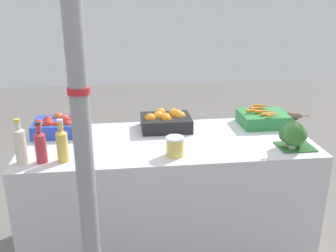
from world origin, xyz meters
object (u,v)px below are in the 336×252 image
Objects in this scene: apple_crate at (60,125)px; broccoli_pile at (294,135)px; sparrow_bird at (296,115)px; pickle_jar at (175,146)px; juice_bottle_ruby at (41,146)px; support_pole at (79,98)px; orange_crate at (166,121)px; juice_bottle_cloudy at (20,145)px; juice_bottle_golden at (62,144)px; carrot_crate at (264,118)px.

apple_crate is 1.56m from broccoli_pile.
sparrow_bird is at bearing 76.95° from broccoli_pile.
pickle_jar is 0.91× the size of sparrow_bird.
juice_bottle_ruby is 2.06× the size of pickle_jar.
support_pole is 10.74× the size of juice_bottle_ruby.
orange_crate is 0.47m from pickle_jar.
juice_bottle_cloudy reaches higher than apple_crate.
juice_bottle_ruby is (-0.29, 0.45, -0.40)m from support_pole.
juice_bottle_cloudy is at bearing 20.67° from sparrow_bird.
juice_bottle_cloudy is at bearing -107.91° from apple_crate.
apple_crate is 1.31× the size of juice_bottle_cloudy.
support_pole is 0.67m from juice_bottle_ruby.
support_pole is at bearing -69.09° from juice_bottle_golden.
juice_bottle_golden is at bearing 179.86° from pickle_jar.
juice_bottle_cloudy is 0.89m from pickle_jar.
broccoli_pile is at bearing 1.12° from pickle_jar.
juice_bottle_cloudy reaches higher than juice_bottle_golden.
juice_bottle_ruby is at bearing 0.00° from juice_bottle_cloudy.
broccoli_pile reaches higher than apple_crate.
juice_bottle_golden reaches higher than juice_bottle_ruby.
apple_crate is 1.43× the size of juice_bottle_ruby.
carrot_crate is 1.68m from juice_bottle_cloudy.
juice_bottle_ruby reaches higher than orange_crate.
sparrow_bird is (1.64, 0.03, 0.10)m from juice_bottle_cloudy.
support_pole is at bearing -117.84° from orange_crate.
juice_bottle_cloudy reaches higher than juice_bottle_ruby.
apple_crate is at bearing -179.88° from carrot_crate.
broccoli_pile is 1.53m from juice_bottle_ruby.
carrot_crate is (0.73, -0.00, -0.01)m from orange_crate.
juice_bottle_cloudy is 1.09× the size of juice_bottle_ruby.
orange_crate reaches higher than carrot_crate.
juice_bottle_cloudy is 1.04× the size of juice_bottle_golden.
sparrow_bird reaches higher than carrot_crate.
support_pole reaches higher than apple_crate.
apple_crate is at bearing 3.51° from sparrow_bird.
juice_bottle_cloudy is at bearing 179.90° from pickle_jar.
support_pole reaches higher than juice_bottle_golden.
apple_crate is 0.49m from juice_bottle_cloudy.
carrot_crate is 0.47m from sparrow_bird.
juice_bottle_cloudy is 1.65m from sparrow_bird.
sparrow_bird is (0.75, -0.44, 0.16)m from orange_crate.
pickle_jar is (-0.75, -0.01, -0.03)m from broccoli_pile.
juice_bottle_cloudy is at bearing 180.00° from juice_bottle_ruby.
support_pole reaches higher than juice_bottle_ruby.
support_pole is at bearing -137.01° from pickle_jar.
apple_crate is at bearing 85.20° from juice_bottle_ruby.
juice_bottle_cloudy reaches higher than pickle_jar.
broccoli_pile is (0.75, -0.45, 0.03)m from orange_crate.
juice_bottle_cloudy is 0.11m from juice_bottle_ruby.
juice_bottle_cloudy is (-1.62, -0.46, 0.06)m from carrot_crate.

